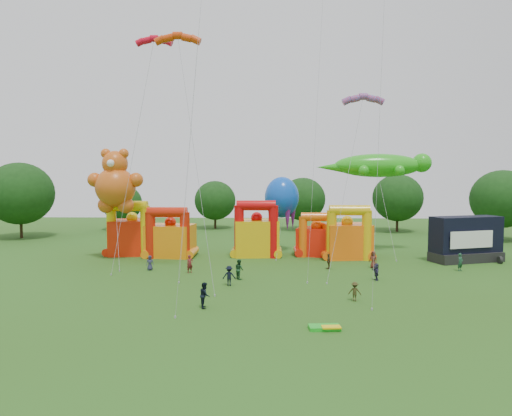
{
  "coord_description": "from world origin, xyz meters",
  "views": [
    {
      "loc": [
        2.46,
        -27.49,
        9.87
      ],
      "look_at": [
        0.83,
        18.0,
        6.69
      ],
      "focal_mm": 32.0,
      "sensor_mm": 36.0,
      "label": 1
    }
  ],
  "objects_px": {
    "bouncy_castle_2": "(257,235)",
    "stage_trailer": "(466,240)",
    "octopus_kite": "(281,207)",
    "gecko_kite": "(381,179)",
    "spectator_0": "(150,263)",
    "bouncy_castle_0": "(132,234)",
    "spectator_4": "(329,261)",
    "teddy_bear_kite": "(116,206)"
  },
  "relations": [
    {
      "from": "bouncy_castle_0",
      "to": "spectator_0",
      "type": "height_order",
      "value": "bouncy_castle_0"
    },
    {
      "from": "stage_trailer",
      "to": "spectator_4",
      "type": "relative_size",
      "value": 5.33
    },
    {
      "from": "bouncy_castle_2",
      "to": "stage_trailer",
      "type": "xyz_separation_m",
      "value": [
        24.41,
        -2.64,
        -0.1
      ]
    },
    {
      "from": "stage_trailer",
      "to": "octopus_kite",
      "type": "xyz_separation_m",
      "value": [
        -21.3,
        5.9,
        3.3
      ]
    },
    {
      "from": "bouncy_castle_0",
      "to": "bouncy_castle_2",
      "type": "distance_m",
      "value": 15.73
    },
    {
      "from": "gecko_kite",
      "to": "bouncy_castle_0",
      "type": "bearing_deg",
      "value": -175.22
    },
    {
      "from": "stage_trailer",
      "to": "teddy_bear_kite",
      "type": "xyz_separation_m",
      "value": [
        -40.31,
        -1.91,
        3.9
      ]
    },
    {
      "from": "bouncy_castle_0",
      "to": "spectator_0",
      "type": "bearing_deg",
      "value": -62.78
    },
    {
      "from": "teddy_bear_kite",
      "to": "octopus_kite",
      "type": "distance_m",
      "value": 20.56
    },
    {
      "from": "bouncy_castle_2",
      "to": "stage_trailer",
      "type": "distance_m",
      "value": 24.56
    },
    {
      "from": "gecko_kite",
      "to": "bouncy_castle_2",
      "type": "bearing_deg",
      "value": -169.23
    },
    {
      "from": "octopus_kite",
      "to": "gecko_kite",
      "type": "bearing_deg",
      "value": -1.12
    },
    {
      "from": "gecko_kite",
      "to": "spectator_0",
      "type": "height_order",
      "value": "gecko_kite"
    },
    {
      "from": "bouncy_castle_2",
      "to": "spectator_0",
      "type": "xyz_separation_m",
      "value": [
        -10.89,
        -9.03,
        -1.85
      ]
    },
    {
      "from": "bouncy_castle_2",
      "to": "gecko_kite",
      "type": "height_order",
      "value": "gecko_kite"
    },
    {
      "from": "bouncy_castle_0",
      "to": "stage_trailer",
      "type": "relative_size",
      "value": 0.78
    },
    {
      "from": "stage_trailer",
      "to": "teddy_bear_kite",
      "type": "bearing_deg",
      "value": -177.29
    },
    {
      "from": "bouncy_castle_0",
      "to": "spectator_0",
      "type": "distance_m",
      "value": 10.72
    },
    {
      "from": "stage_trailer",
      "to": "bouncy_castle_2",
      "type": "bearing_deg",
      "value": 173.82
    },
    {
      "from": "bouncy_castle_0",
      "to": "gecko_kite",
      "type": "relative_size",
      "value": 0.46
    },
    {
      "from": "spectator_4",
      "to": "bouncy_castle_2",
      "type": "bearing_deg",
      "value": -113.73
    },
    {
      "from": "bouncy_castle_2",
      "to": "spectator_4",
      "type": "bearing_deg",
      "value": -43.99
    },
    {
      "from": "gecko_kite",
      "to": "spectator_4",
      "type": "bearing_deg",
      "value": -126.27
    },
    {
      "from": "octopus_kite",
      "to": "spectator_0",
      "type": "distance_m",
      "value": 19.31
    },
    {
      "from": "bouncy_castle_2",
      "to": "spectator_4",
      "type": "xyz_separation_m",
      "value": [
        7.96,
        -7.68,
        -1.81
      ]
    },
    {
      "from": "spectator_4",
      "to": "teddy_bear_kite",
      "type": "bearing_deg",
      "value": -77.22
    },
    {
      "from": "bouncy_castle_0",
      "to": "octopus_kite",
      "type": "distance_m",
      "value": 19.34
    },
    {
      "from": "teddy_bear_kite",
      "to": "octopus_kite",
      "type": "bearing_deg",
      "value": 22.31
    },
    {
      "from": "spectator_4",
      "to": "spectator_0",
      "type": "bearing_deg",
      "value": -65.65
    },
    {
      "from": "stage_trailer",
      "to": "spectator_4",
      "type": "bearing_deg",
      "value": -162.97
    },
    {
      "from": "bouncy_castle_2",
      "to": "spectator_4",
      "type": "distance_m",
      "value": 11.21
    },
    {
      "from": "bouncy_castle_0",
      "to": "stage_trailer",
      "type": "bearing_deg",
      "value": -4.29
    },
    {
      "from": "bouncy_castle_2",
      "to": "gecko_kite",
      "type": "bearing_deg",
      "value": 10.77
    },
    {
      "from": "octopus_kite",
      "to": "spectator_4",
      "type": "distance_m",
      "value": 12.97
    },
    {
      "from": "stage_trailer",
      "to": "spectator_0",
      "type": "distance_m",
      "value": 35.92
    },
    {
      "from": "spectator_0",
      "to": "gecko_kite",
      "type": "bearing_deg",
      "value": 5.09
    },
    {
      "from": "teddy_bear_kite",
      "to": "gecko_kite",
      "type": "distance_m",
      "value": 32.73
    },
    {
      "from": "gecko_kite",
      "to": "octopus_kite",
      "type": "bearing_deg",
      "value": 178.88
    },
    {
      "from": "bouncy_castle_0",
      "to": "teddy_bear_kite",
      "type": "relative_size",
      "value": 0.52
    },
    {
      "from": "bouncy_castle_0",
      "to": "spectator_4",
      "type": "bearing_deg",
      "value": -18.78
    },
    {
      "from": "bouncy_castle_2",
      "to": "teddy_bear_kite",
      "type": "relative_size",
      "value": 0.53
    },
    {
      "from": "octopus_kite",
      "to": "spectator_0",
      "type": "height_order",
      "value": "octopus_kite"
    }
  ]
}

